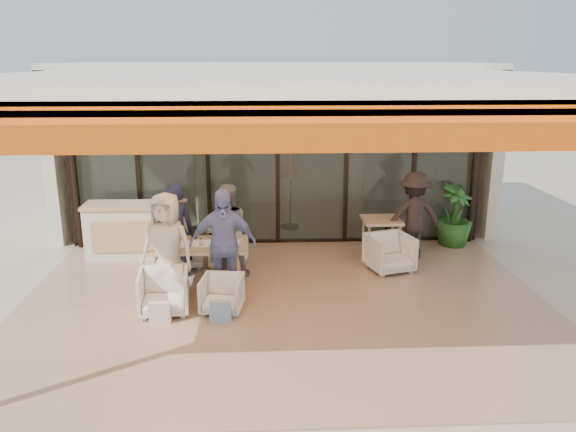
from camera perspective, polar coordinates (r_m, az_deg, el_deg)
name	(u,v)px	position (r m, az deg, el deg)	size (l,w,h in m)	color
ground	(284,305)	(8.59, -0.38, -9.04)	(70.00, 70.00, 0.00)	#C6B293
terrace_floor	(284,305)	(8.59, -0.38, -9.01)	(8.00, 6.00, 0.01)	tan
terrace_structure	(285,86)	(7.56, -0.33, 13.08)	(8.00, 6.00, 3.40)	silver
glass_storefront	(278,165)	(10.99, -1.06, 5.18)	(8.08, 0.10, 3.20)	#9EADA3
interior_block	(275,120)	(13.20, -1.36, 9.68)	(9.05, 3.62, 3.52)	silver
host_counter	(137,230)	(10.80, -15.14, -1.38)	(1.85, 0.65, 1.04)	silver
dining_table	(198,247)	(9.12, -9.11, -3.13)	(1.50, 0.90, 0.93)	tan
chair_far_left	(181,249)	(10.17, -10.78, -3.32)	(0.65, 0.61, 0.67)	silver
chair_far_right	(229,250)	(10.09, -6.04, -3.41)	(0.61, 0.57, 0.62)	silver
chair_near_left	(164,290)	(8.40, -12.51, -7.34)	(0.70, 0.65, 0.72)	silver
chair_near_right	(222,292)	(8.33, -6.73, -7.72)	(0.58, 0.55, 0.60)	silver
diner_navy	(176,231)	(9.55, -11.32, -1.52)	(0.60, 0.39, 1.65)	#1A1F3A
diner_grey	(226,231)	(9.46, -6.28, -1.54)	(0.79, 0.61, 1.62)	slate
diner_cream	(167,247)	(8.70, -12.17, -3.11)	(0.83, 0.54, 1.69)	beige
diner_periwinkle	(223,245)	(8.59, -6.63, -2.90)	(1.02, 0.43, 1.75)	#7280BE
tote_bag_cream	(160,314)	(8.12, -12.89, -9.66)	(0.30, 0.10, 0.34)	silver
tote_bag_blue	(220,313)	(8.01, -6.88, -9.71)	(0.30, 0.10, 0.34)	#99BFD8
side_table	(382,224)	(10.56, 9.48, -0.83)	(0.70, 0.70, 0.74)	tan
side_chair	(390,251)	(9.94, 10.31, -3.55)	(0.71, 0.67, 0.73)	silver
standing_woman	(414,216)	(10.57, 12.64, 0.02)	(1.05, 0.61, 1.63)	black
potted_palm	(454,216)	(11.51, 16.56, 0.04)	(0.70, 0.70, 1.25)	#1E5919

